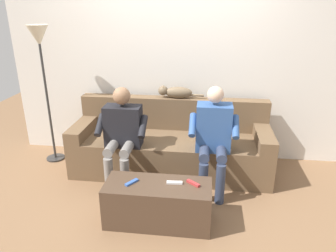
{
  "coord_description": "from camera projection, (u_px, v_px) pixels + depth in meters",
  "views": [
    {
      "loc": [
        -0.42,
        3.51,
        2.02
      ],
      "look_at": [
        0.0,
        0.18,
        0.71
      ],
      "focal_mm": 34.11,
      "sensor_mm": 36.0,
      "label": 1
    }
  ],
  "objects": [
    {
      "name": "person_left_seated",
      "position": [
        213.0,
        134.0,
        3.48
      ],
      "size": [
        0.53,
        0.54,
        1.19
      ],
      "color": "#335693",
      "rests_on": "ground"
    },
    {
      "name": "cat_on_backrest",
      "position": [
        175.0,
        92.0,
        4.05
      ],
      "size": [
        0.58,
        0.14,
        0.16
      ],
      "color": "#756047",
      "rests_on": "couch"
    },
    {
      "name": "person_right_seated",
      "position": [
        122.0,
        132.0,
        3.59
      ],
      "size": [
        0.57,
        0.52,
        1.15
      ],
      "color": "black",
      "rests_on": "ground"
    },
    {
      "name": "remote_blue",
      "position": [
        132.0,
        182.0,
        3.01
      ],
      "size": [
        0.11,
        0.14,
        0.02
      ],
      "primitive_type": "cube",
      "rotation": [
        0.0,
        0.0,
        4.1
      ],
      "color": "#3860B7",
      "rests_on": "coffee_table"
    },
    {
      "name": "couch",
      "position": [
        171.0,
        146.0,
        4.04
      ],
      "size": [
        2.42,
        0.82,
        0.87
      ],
      "color": "brown",
      "rests_on": "ground"
    },
    {
      "name": "ground_plane",
      "position": [
        163.0,
        200.0,
        3.47
      ],
      "size": [
        8.0,
        8.0,
        0.0
      ],
      "primitive_type": "plane",
      "color": "#846042"
    },
    {
      "name": "remote_red",
      "position": [
        193.0,
        183.0,
        2.99
      ],
      "size": [
        0.13,
        0.12,
        0.02
      ],
      "primitive_type": "cube",
      "rotation": [
        0.0,
        0.0,
        5.61
      ],
      "color": "#B73333",
      "rests_on": "coffee_table"
    },
    {
      "name": "floor_lamp",
      "position": [
        40.0,
        49.0,
        3.86
      ],
      "size": [
        0.26,
        0.26,
        1.76
      ],
      "color": "#2D2D2D",
      "rests_on": "ground"
    },
    {
      "name": "back_wall",
      "position": [
        176.0,
        66.0,
        4.14
      ],
      "size": [
        4.42,
        0.06,
        2.48
      ],
      "primitive_type": "cube",
      "color": "silver",
      "rests_on": "ground"
    },
    {
      "name": "remote_white",
      "position": [
        175.0,
        183.0,
        3.0
      ],
      "size": [
        0.15,
        0.05,
        0.02
      ],
      "primitive_type": "cube",
      "rotation": [
        0.0,
        0.0,
        0.06
      ],
      "color": "white",
      "rests_on": "coffee_table"
    },
    {
      "name": "coffee_table",
      "position": [
        158.0,
        203.0,
        3.07
      ],
      "size": [
        1.01,
        0.41,
        0.42
      ],
      "color": "#4C3828",
      "rests_on": "ground"
    }
  ]
}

